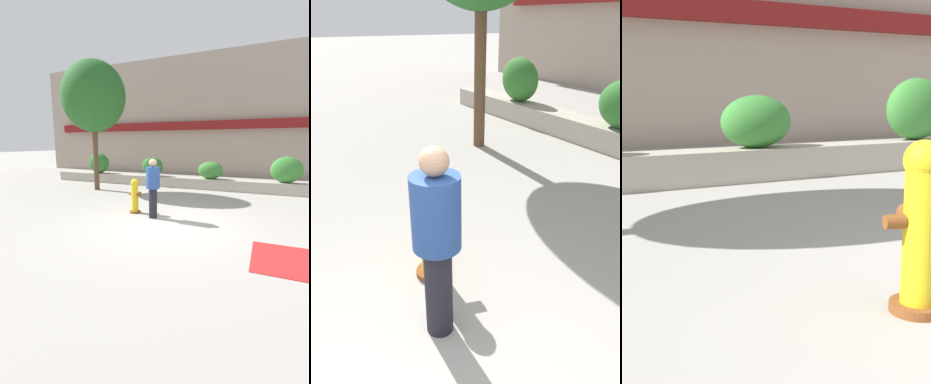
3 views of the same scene
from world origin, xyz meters
TOP-DOWN VIEW (x-y plane):
  - hedge_bush_0 at (-6.42, 6.00)m, footprint 1.27×0.68m
  - fire_hydrant at (-1.37, 0.81)m, footprint 0.48×0.47m
  - pedestrian at (-0.62, 0.51)m, footprint 0.56×0.56m

SIDE VIEW (x-z plane):
  - fire_hydrant at x=-1.37m, z-range 0.01..1.09m
  - pedestrian at x=-0.62m, z-range 0.12..1.85m
  - hedge_bush_0 at x=-6.42m, z-range 0.50..1.64m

